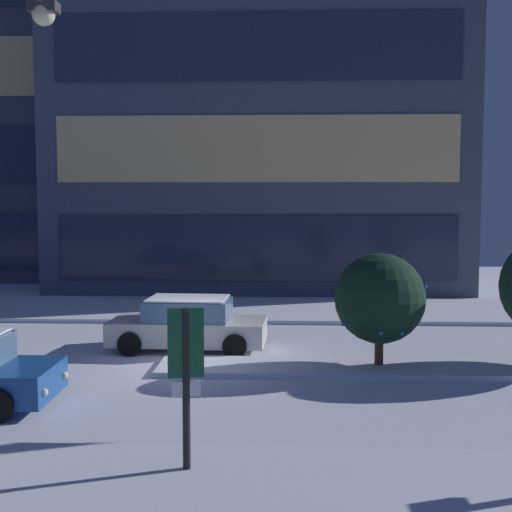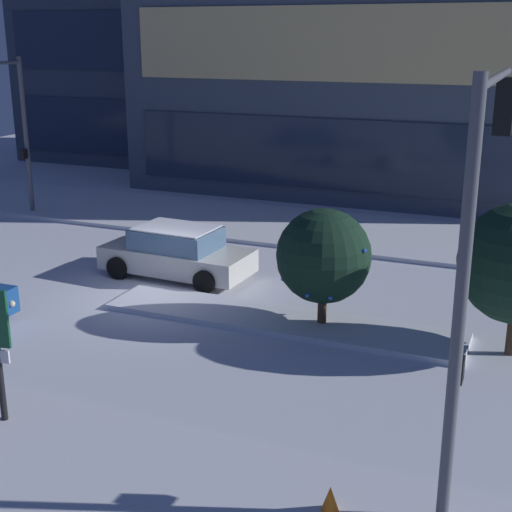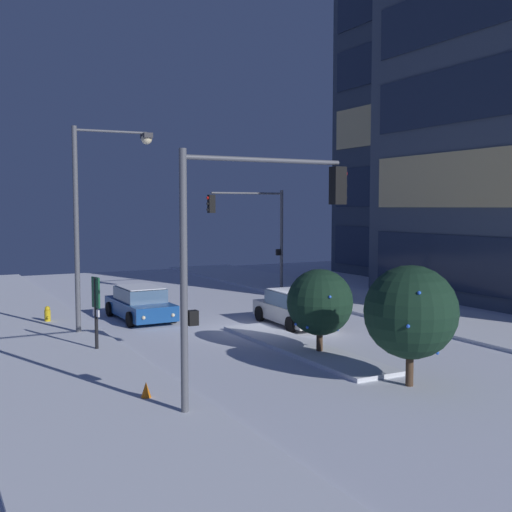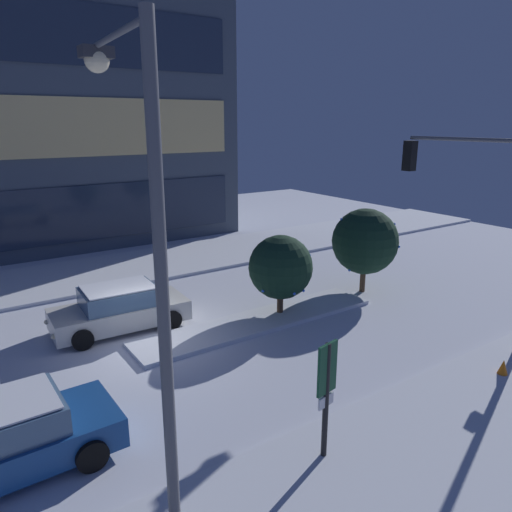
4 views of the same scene
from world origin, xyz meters
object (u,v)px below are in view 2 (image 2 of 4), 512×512
construction_cone (330,503)px  decorated_tree_left_of_median (324,256)px  car_far (177,253)px  traffic_light_corner_near_right (482,204)px

construction_cone → decorated_tree_left_of_median: bearing=108.5°
car_far → traffic_light_corner_near_right: bearing=145.7°
construction_cone → car_far: bearing=129.4°
traffic_light_corner_near_right → decorated_tree_left_of_median: bearing=39.5°
car_far → construction_cone: size_ratio=8.28×
car_far → construction_cone: bearing=132.3°
traffic_light_corner_near_right → decorated_tree_left_of_median: (-3.86, 4.68, -2.59)m
car_far → decorated_tree_left_of_median: 5.63m
car_far → construction_cone: car_far is taller
traffic_light_corner_near_right → decorated_tree_left_of_median: 6.59m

